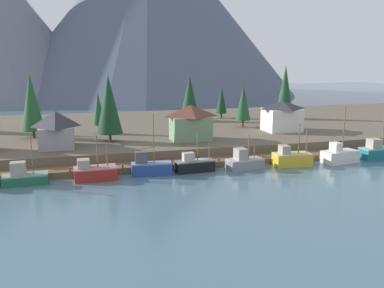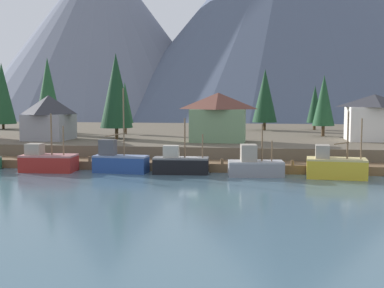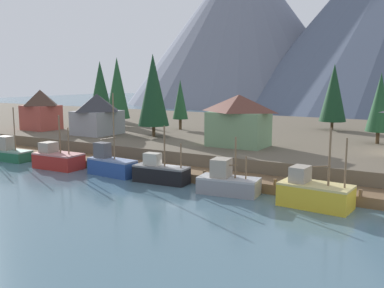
{
  "view_description": "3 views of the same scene",
  "coord_description": "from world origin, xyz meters",
  "views": [
    {
      "loc": [
        -17.97,
        -63.98,
        17.9
      ],
      "look_at": [
        0.04,
        2.53,
        3.76
      ],
      "focal_mm": 38.85,
      "sensor_mm": 36.0,
      "label": 1
    },
    {
      "loc": [
        8.92,
        -57.55,
        8.83
      ],
      "look_at": [
        -0.07,
        3.98,
        2.91
      ],
      "focal_mm": 47.14,
      "sensor_mm": 36.0,
      "label": 2
    },
    {
      "loc": [
        26.45,
        -39.9,
        11.48
      ],
      "look_at": [
        1.34,
        2.02,
        4.02
      ],
      "focal_mm": 40.65,
      "sensor_mm": 36.0,
      "label": 3
    }
  ],
  "objects": [
    {
      "name": "fishing_boat_red",
      "position": [
        -16.41,
        -1.86,
        1.17
      ],
      "size": [
        6.38,
        3.4,
        6.81
      ],
      "rotation": [
        0.0,
        0.0,
        0.04
      ],
      "color": "maroon",
      "rests_on": "ground_plane"
    },
    {
      "name": "conifer_near_left",
      "position": [
        -12.78,
        14.1,
        9.66
      ],
      "size": [
        4.78,
        4.78,
        12.61
      ],
      "color": "#4C3823",
      "rests_on": "shoreline_bank"
    },
    {
      "name": "fishing_boat_green",
      "position": [
        -26.36,
        -1.61,
        1.12
      ],
      "size": [
        6.38,
        2.94,
        7.51
      ],
      "rotation": [
        0.0,
        0.0,
        0.05
      ],
      "color": "#1E5B3D",
      "rests_on": "ground_plane"
    },
    {
      "name": "conifer_back_left",
      "position": [
        -27.13,
        22.58,
        9.62
      ],
      "size": [
        4.44,
        4.44,
        12.76
      ],
      "color": "#4C3823",
      "rests_on": "shoreline_bank"
    },
    {
      "name": "mountain_west_peak",
      "position": [
        -58.98,
        148.07,
        35.26
      ],
      "size": [
        106.13,
        106.13,
        70.51
      ],
      "primitive_type": "cone",
      "color": "slate",
      "rests_on": "ground_plane"
    },
    {
      "name": "conifer_back_right",
      "position": [
        17.96,
        24.04,
        8.17
      ],
      "size": [
        3.47,
        3.47,
        9.68
      ],
      "color": "#4C3823",
      "rests_on": "shoreline_bank"
    },
    {
      "name": "house_green",
      "position": [
        2.39,
        12.23,
        5.98
      ],
      "size": [
        7.85,
        5.41,
        6.82
      ],
      "color": "#6B8E66",
      "rests_on": "shoreline_bank"
    },
    {
      "name": "fishing_boat_yellow",
      "position": [
        16.45,
        -1.92,
        1.26
      ],
      "size": [
        6.46,
        3.54,
        7.24
      ],
      "rotation": [
        0.0,
        0.0,
        -0.07
      ],
      "color": "gold",
      "rests_on": "ground_plane"
    },
    {
      "name": "conifer_mid_right",
      "position": [
        -41.25,
        33.31,
        9.36
      ],
      "size": [
        5.06,
        5.06,
        12.7
      ],
      "color": "#4C3823",
      "rests_on": "shoreline_bank"
    },
    {
      "name": "conifer_mid_left",
      "position": [
        8.75,
        37.02,
        8.94
      ],
      "size": [
        4.57,
        4.57,
        11.39
      ],
      "color": "#4C3823",
      "rests_on": "shoreline_bank"
    },
    {
      "name": "house_grey",
      "position": [
        -22.22,
        11.82,
        5.82
      ],
      "size": [
        6.17,
        6.98,
        6.48
      ],
      "color": "gray",
      "rests_on": "shoreline_bank"
    },
    {
      "name": "ground_plane",
      "position": [
        0.0,
        20.0,
        -0.5
      ],
      "size": [
        400.0,
        400.0,
        1.0
      ],
      "primitive_type": "cube",
      "color": "#476675"
    },
    {
      "name": "house_red",
      "position": [
        -35.07,
        11.49,
        6.06
      ],
      "size": [
        5.69,
        5.27,
        6.96
      ],
      "color": "#9E4238",
      "rests_on": "shoreline_bank"
    },
    {
      "name": "dock",
      "position": [
        0.0,
        1.99,
        0.5
      ],
      "size": [
        80.0,
        4.0,
        1.6
      ],
      "color": "brown",
      "rests_on": "ground_plane"
    },
    {
      "name": "fishing_boat_blue",
      "position": [
        -7.83,
        -1.43,
        1.28
      ],
      "size": [
        6.4,
        2.67,
        9.73
      ],
      "rotation": [
        0.0,
        0.0,
        -0.07
      ],
      "color": "navy",
      "rests_on": "ground_plane"
    },
    {
      "name": "fishing_boat_grey",
      "position": [
        7.78,
        -1.87,
        1.19
      ],
      "size": [
        6.32,
        3.42,
        5.79
      ],
      "rotation": [
        0.0,
        0.0,
        0.13
      ],
      "color": "gray",
      "rests_on": "ground_plane"
    },
    {
      "name": "shoreline_bank",
      "position": [
        0.0,
        32.0,
        1.25
      ],
      "size": [
        400.0,
        56.0,
        2.5
      ],
      "primitive_type": "cube",
      "color": "brown",
      "rests_on": "ground_plane"
    },
    {
      "name": "fishing_boat_black",
      "position": [
        -0.66,
        -1.44,
        1.13
      ],
      "size": [
        6.4,
        2.64,
        6.35
      ],
      "rotation": [
        0.0,
        0.0,
        0.07
      ],
      "color": "black",
      "rests_on": "ground_plane"
    },
    {
      "name": "conifer_far_left",
      "position": [
        -14.32,
        24.16,
        7.73
      ],
      "size": [
        2.71,
        2.71,
        8.68
      ],
      "color": "#4C3823",
      "rests_on": "shoreline_bank"
    }
  ]
}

